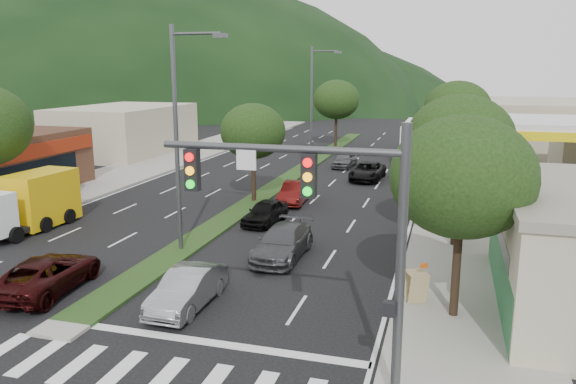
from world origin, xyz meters
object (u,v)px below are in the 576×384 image
(streetlight_near, at_px, (180,129))
(a_frame_sign, at_px, (416,284))
(tree_r_a, at_px, (462,177))
(tree_r_b, at_px, (460,140))
(tree_med_near, at_px, (253,131))
(car_queue_c, at_px, (295,193))
(car_queue_a, at_px, (265,212))
(car_queue_e, at_px, (345,160))
(traffic_signal, at_px, (335,220))
(tree_r_e, at_px, (456,105))
(box_truck, at_px, (31,204))
(motorhome, at_px, (419,141))
(tree_r_d, at_px, (457,109))
(streetlight_mid, at_px, (314,100))
(car_queue_d, at_px, (368,171))
(tree_med_far, at_px, (336,100))
(suv_maroon, at_px, (47,274))
(tree_r_c, at_px, (458,129))
(car_queue_b, at_px, (283,242))
(sedan_silver, at_px, (188,289))

(streetlight_near, bearing_deg, a_frame_sign, -17.45)
(tree_r_a, xyz_separation_m, tree_r_b, (-0.00, 8.00, 0.22))
(tree_med_near, bearing_deg, car_queue_c, 10.40)
(car_queue_a, bearing_deg, car_queue_c, 93.25)
(car_queue_e, bearing_deg, tree_r_b, -61.07)
(traffic_signal, bearing_deg, tree_r_e, 85.91)
(box_truck, height_order, motorhome, motorhome)
(box_truck, xyz_separation_m, a_frame_sign, (19.73, -4.43, -0.54))
(car_queue_a, distance_m, a_frame_sign, 12.19)
(tree_r_b, distance_m, tree_r_d, 18.00)
(tree_r_a, distance_m, streetlight_mid, 31.32)
(tree_r_b, relative_size, tree_r_d, 0.97)
(car_queue_d, bearing_deg, tree_r_b, -65.00)
(car_queue_d, bearing_deg, a_frame_sign, -74.93)
(streetlight_mid, bearing_deg, tree_med_far, 91.07)
(tree_med_far, bearing_deg, tree_r_b, -69.44)
(suv_maroon, bearing_deg, tree_med_far, -98.76)
(tree_r_e, distance_m, motorhome, 5.54)
(streetlight_near, bearing_deg, tree_r_a, -18.73)
(tree_r_b, height_order, car_queue_e, tree_r_b)
(tree_r_d, bearing_deg, traffic_signal, -95.38)
(tree_r_a, bearing_deg, tree_r_c, 90.00)
(car_queue_b, height_order, a_frame_sign, a_frame_sign)
(tree_r_c, height_order, streetlight_near, streetlight_near)
(box_truck, bearing_deg, streetlight_near, 175.90)
(motorhome, bearing_deg, streetlight_near, -107.08)
(a_frame_sign, bearing_deg, tree_med_near, 104.75)
(car_queue_a, distance_m, car_queue_d, 14.08)
(tree_med_near, relative_size, streetlight_mid, 0.60)
(car_queue_d, bearing_deg, car_queue_a, -101.91)
(suv_maroon, xyz_separation_m, a_frame_sign, (13.34, 2.41, 0.14))
(sedan_silver, bearing_deg, streetlight_near, 117.42)
(a_frame_sign, bearing_deg, sedan_silver, 172.33)
(traffic_signal, height_order, tree_med_far, tree_med_far)
(tree_med_near, relative_size, sedan_silver, 1.48)
(traffic_signal, xyz_separation_m, car_queue_a, (-6.77, 15.00, -4.01))
(streetlight_near, xyz_separation_m, box_truck, (-9.21, 1.12, -4.22))
(tree_r_e, xyz_separation_m, car_queue_b, (-7.26, -31.58, -4.21))
(tree_r_c, relative_size, tree_med_far, 0.93)
(tree_r_d, xyz_separation_m, car_queue_e, (-8.83, 2.09, -4.54))
(car_queue_e, bearing_deg, suv_maroon, -95.78)
(car_queue_e, bearing_deg, tree_med_far, 110.11)
(box_truck, bearing_deg, car_queue_b, 179.90)
(tree_med_near, height_order, car_queue_d, tree_med_near)
(tree_r_b, height_order, motorhome, tree_r_b)
(car_queue_a, xyz_separation_m, car_queue_c, (0.27, 5.00, 0.03))
(tree_r_d, xyz_separation_m, car_queue_b, (-7.26, -21.58, -4.50))
(traffic_signal, height_order, tree_med_near, traffic_signal)
(suv_maroon, xyz_separation_m, car_queue_c, (5.14, 16.18, -0.02))
(tree_r_a, height_order, suv_maroon, tree_r_a)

